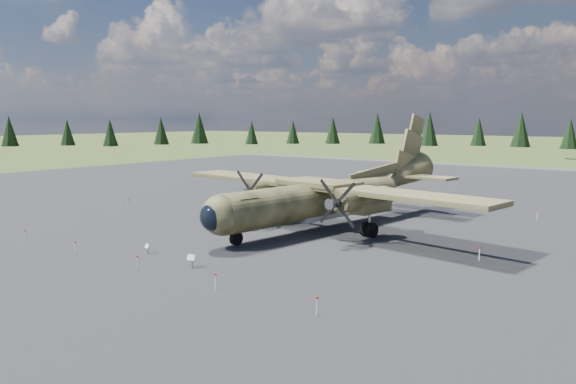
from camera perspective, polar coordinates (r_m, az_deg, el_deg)
The scene contains 7 objects.
ground at distance 43.19m, azimuth -2.46°, elevation -3.72°, with size 500.00×500.00×0.00m, color #485425.
apron at distance 51.19m, azimuth 4.65°, elevation -1.97°, with size 120.00×120.00×0.04m, color #515155.
transport_plane at distance 43.15m, azimuth 4.06°, elevation -0.12°, with size 28.50×25.70×9.38m.
info_placard_left at distance 36.20m, azimuth -14.11°, elevation -5.46°, with size 0.43×0.25×0.63m.
info_placard_right at distance 32.33m, azimuth -9.79°, elevation -6.72°, with size 0.52×0.30×0.77m.
barrier_fence at distance 43.33m, azimuth -3.00°, elevation -3.00°, with size 33.12×29.62×0.85m.
treeline at distance 44.77m, azimuth -2.18°, elevation 2.84°, with size 305.18×309.37×10.94m.
Camera 1 is at (26.89, -32.75, 8.38)m, focal length 35.00 mm.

